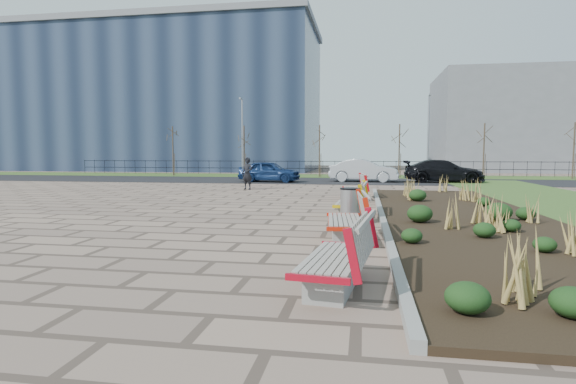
% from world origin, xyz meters
% --- Properties ---
extents(ground, '(120.00, 120.00, 0.00)m').
position_xyz_m(ground, '(0.00, 0.00, 0.00)').
color(ground, '#846B5A').
rests_on(ground, ground).
extents(planting_bed, '(4.50, 18.00, 0.10)m').
position_xyz_m(planting_bed, '(6.25, 5.00, 0.05)').
color(planting_bed, black).
rests_on(planting_bed, ground).
extents(planting_curb, '(0.16, 18.00, 0.15)m').
position_xyz_m(planting_curb, '(3.92, 5.00, 0.07)').
color(planting_curb, gray).
rests_on(planting_curb, ground).
extents(grass_verge_far, '(80.00, 5.00, 0.04)m').
position_xyz_m(grass_verge_far, '(0.00, 28.00, 0.02)').
color(grass_verge_far, '#33511E').
rests_on(grass_verge_far, ground).
extents(road, '(80.00, 7.00, 0.02)m').
position_xyz_m(road, '(0.00, 22.00, 0.01)').
color(road, black).
rests_on(road, ground).
extents(bench_a, '(1.15, 2.19, 1.00)m').
position_xyz_m(bench_a, '(3.00, -2.06, 0.50)').
color(bench_a, '#B50C1E').
rests_on(bench_a, ground).
extents(bench_b, '(1.06, 2.16, 1.00)m').
position_xyz_m(bench_b, '(3.00, 1.48, 0.50)').
color(bench_b, red).
rests_on(bench_b, ground).
extents(bench_c, '(1.01, 2.15, 1.00)m').
position_xyz_m(bench_c, '(3.00, 5.11, 0.50)').
color(bench_c, gold).
rests_on(bench_c, ground).
extents(bench_d, '(1.13, 2.19, 1.00)m').
position_xyz_m(bench_d, '(3.00, 10.22, 0.50)').
color(bench_d, red).
rests_on(bench_d, ground).
extents(litter_bin, '(0.52, 0.52, 0.94)m').
position_xyz_m(litter_bin, '(3.04, 3.79, 0.47)').
color(litter_bin, '#B2B2B7').
rests_on(litter_bin, ground).
extents(pedestrian, '(0.71, 0.58, 1.66)m').
position_xyz_m(pedestrian, '(-2.52, 14.23, 0.83)').
color(pedestrian, black).
rests_on(pedestrian, ground).
extents(car_blue, '(4.10, 1.96, 1.35)m').
position_xyz_m(car_blue, '(-2.61, 20.19, 0.70)').
color(car_blue, navy).
rests_on(car_blue, road).
extents(car_silver, '(4.53, 1.85, 1.46)m').
position_xyz_m(car_silver, '(3.40, 21.43, 0.75)').
color(car_silver, '#ABAFB3').
rests_on(car_silver, road).
extents(car_black, '(4.96, 2.08, 1.43)m').
position_xyz_m(car_black, '(8.41, 21.59, 0.74)').
color(car_black, black).
rests_on(car_black, road).
extents(tree_a, '(1.40, 1.40, 4.00)m').
position_xyz_m(tree_a, '(-12.00, 26.50, 2.04)').
color(tree_a, '#4C3D2D').
rests_on(tree_a, grass_verge_far).
extents(tree_b, '(1.40, 1.40, 4.00)m').
position_xyz_m(tree_b, '(-6.00, 26.50, 2.04)').
color(tree_b, '#4C3D2D').
rests_on(tree_b, grass_verge_far).
extents(tree_c, '(1.40, 1.40, 4.00)m').
position_xyz_m(tree_c, '(0.00, 26.50, 2.04)').
color(tree_c, '#4C3D2D').
rests_on(tree_c, grass_verge_far).
extents(tree_d, '(1.40, 1.40, 4.00)m').
position_xyz_m(tree_d, '(6.00, 26.50, 2.04)').
color(tree_d, '#4C3D2D').
rests_on(tree_d, grass_verge_far).
extents(tree_e, '(1.40, 1.40, 4.00)m').
position_xyz_m(tree_e, '(12.00, 26.50, 2.04)').
color(tree_e, '#4C3D2D').
rests_on(tree_e, grass_verge_far).
extents(tree_f, '(1.40, 1.40, 4.00)m').
position_xyz_m(tree_f, '(18.00, 26.50, 2.04)').
color(tree_f, '#4C3D2D').
rests_on(tree_f, grass_verge_far).
extents(lamp_west, '(0.24, 0.60, 6.00)m').
position_xyz_m(lamp_west, '(-6.00, 26.00, 3.04)').
color(lamp_west, gray).
rests_on(lamp_west, grass_verge_far).
extents(lamp_east, '(0.24, 0.60, 6.00)m').
position_xyz_m(lamp_east, '(8.00, 26.00, 3.04)').
color(lamp_east, gray).
rests_on(lamp_east, grass_verge_far).
extents(railing_fence, '(44.00, 0.10, 1.20)m').
position_xyz_m(railing_fence, '(0.00, 29.50, 0.64)').
color(railing_fence, black).
rests_on(railing_fence, grass_verge_far).
extents(building_glass, '(40.00, 14.00, 15.00)m').
position_xyz_m(building_glass, '(-22.00, 40.00, 7.50)').
color(building_glass, '#192338').
rests_on(building_glass, ground).
extents(building_grey, '(18.00, 12.00, 10.00)m').
position_xyz_m(building_grey, '(20.00, 42.00, 5.00)').
color(building_grey, slate).
rests_on(building_grey, ground).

